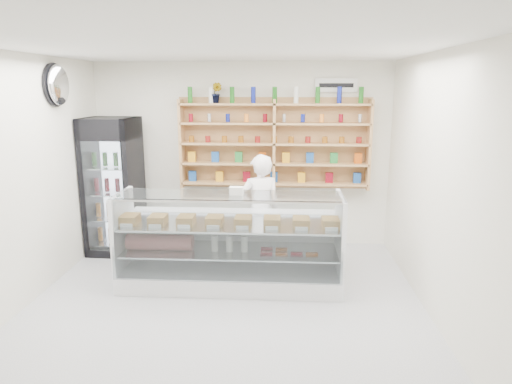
{
  "coord_description": "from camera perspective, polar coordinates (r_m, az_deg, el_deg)",
  "views": [
    {
      "loc": [
        0.64,
        -4.47,
        2.42
      ],
      "look_at": [
        0.31,
        0.9,
        1.18
      ],
      "focal_mm": 32.0,
      "sensor_mm": 36.0,
      "label": 1
    }
  ],
  "objects": [
    {
      "name": "room",
      "position": [
        4.63,
        -4.56,
        0.15
      ],
      "size": [
        5.0,
        5.0,
        5.0
      ],
      "color": "silver",
      "rests_on": "ground"
    },
    {
      "name": "display_counter",
      "position": [
        5.72,
        -3.23,
        -8.47
      ],
      "size": [
        2.71,
        0.81,
        1.18
      ],
      "color": "white",
      "rests_on": "floor"
    },
    {
      "name": "shop_worker",
      "position": [
        6.21,
        0.5,
        -2.39
      ],
      "size": [
        0.65,
        0.52,
        1.56
      ],
      "primitive_type": "imported",
      "rotation": [
        0.0,
        0.0,
        3.44
      ],
      "color": "white",
      "rests_on": "floor"
    },
    {
      "name": "drinks_cooler",
      "position": [
        7.02,
        -17.36,
        0.72
      ],
      "size": [
        0.75,
        0.73,
        2.0
      ],
      "rotation": [
        0.0,
        0.0,
        -0.04
      ],
      "color": "black",
      "rests_on": "floor"
    },
    {
      "name": "wall_shelving",
      "position": [
        6.86,
        2.3,
        6.02
      ],
      "size": [
        2.84,
        0.28,
        1.33
      ],
      "color": "tan",
      "rests_on": "back_wall"
    },
    {
      "name": "potted_plant",
      "position": [
        6.88,
        -4.96,
        12.26
      ],
      "size": [
        0.2,
        0.18,
        0.3
      ],
      "primitive_type": "imported",
      "rotation": [
        0.0,
        0.0,
        -0.36
      ],
      "color": "#1E6626",
      "rests_on": "wall_shelving"
    },
    {
      "name": "security_mirror",
      "position": [
        6.33,
        -23.45,
        12.17
      ],
      "size": [
        0.15,
        0.5,
        0.5
      ],
      "primitive_type": "ellipsoid",
      "color": "silver",
      "rests_on": "left_wall"
    },
    {
      "name": "wall_sign",
      "position": [
        6.98,
        9.99,
        13.0
      ],
      "size": [
        0.62,
        0.03,
        0.2
      ],
      "primitive_type": "cube",
      "color": "white",
      "rests_on": "back_wall"
    }
  ]
}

